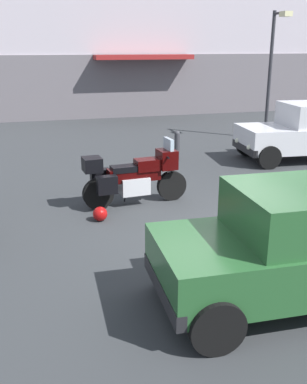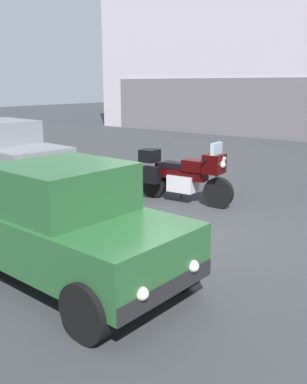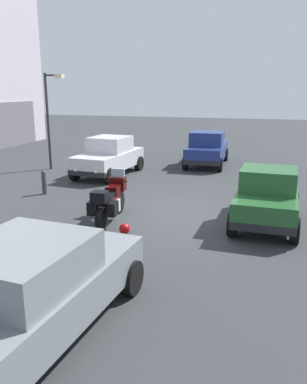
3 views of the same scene
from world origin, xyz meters
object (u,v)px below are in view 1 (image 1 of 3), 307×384
object	(u,v)px
streetlamp_curbside	(273,62)
bollard_curbside	(177,145)
motorcycle	(134,176)
car_compact_side	(290,248)
helmet	(100,214)
car_wagon_end	(307,132)

from	to	relation	value
streetlamp_curbside	bollard_curbside	world-z (taller)	streetlamp_curbside
motorcycle	car_compact_side	world-z (taller)	car_compact_side
streetlamp_curbside	helmet	bearing A→B (deg)	-139.00
helmet	bollard_curbside	xyz separation A→B (m)	(2.95, 4.12, 0.32)
car_compact_side	streetlamp_curbside	bearing A→B (deg)	64.09
helmet	streetlamp_curbside	world-z (taller)	streetlamp_curbside
motorcycle	car_wagon_end	size ratio (longest dim) A/B	0.57
car_wagon_end	bollard_curbside	distance (m)	3.78
car_wagon_end	streetlamp_curbside	world-z (taller)	streetlamp_curbside
bollard_curbside	helmet	bearing A→B (deg)	-125.60
motorcycle	car_compact_side	distance (m)	4.32
helmet	car_wagon_end	bearing A→B (deg)	25.56
car_compact_side	helmet	bearing A→B (deg)	120.72
car_wagon_end	car_compact_side	bearing A→B (deg)	59.86
car_wagon_end	streetlamp_curbside	size ratio (longest dim) A/B	0.93
bollard_curbside	streetlamp_curbside	bearing A→B (deg)	26.02
motorcycle	streetlamp_curbside	size ratio (longest dim) A/B	0.53
motorcycle	helmet	distance (m)	1.21
streetlamp_curbside	bollard_curbside	distance (m)	5.04
helmet	bollard_curbside	size ratio (longest dim) A/B	0.33
car_compact_side	streetlamp_curbside	xyz separation A→B (m)	(5.16, 9.57, 1.88)
motorcycle	car_compact_side	bearing A→B (deg)	-80.75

